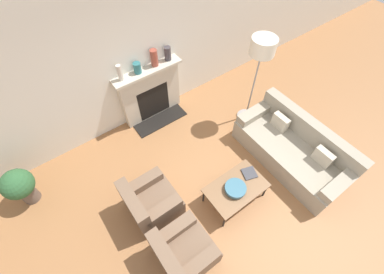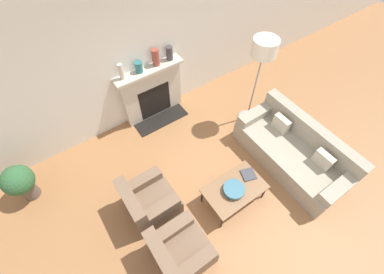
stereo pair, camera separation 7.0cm
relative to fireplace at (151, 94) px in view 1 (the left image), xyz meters
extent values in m
plane|color=#99663D|center=(-0.15, -2.60, -0.58)|extent=(18.00, 18.00, 0.00)
cube|color=silver|center=(-0.15, 0.14, 0.87)|extent=(18.00, 0.06, 2.90)
cube|color=beige|center=(0.00, 0.01, -0.01)|extent=(1.26, 0.20, 1.13)
cube|color=black|center=(0.00, -0.07, -0.17)|extent=(0.69, 0.04, 0.74)
cube|color=black|center=(0.00, -0.27, -0.57)|extent=(1.13, 0.40, 0.02)
cube|color=beige|center=(0.00, -0.02, 0.58)|extent=(1.38, 0.28, 0.05)
cube|color=#9E937F|center=(1.43, -2.53, -0.36)|extent=(0.92, 2.11, 0.43)
cube|color=#9E937F|center=(1.80, -2.53, 0.05)|extent=(0.20, 2.11, 0.40)
cube|color=#9E937F|center=(1.43, -1.59, -0.07)|extent=(0.85, 0.22, 0.16)
cube|color=#9E937F|center=(1.43, -3.48, -0.07)|extent=(0.85, 0.22, 0.16)
cube|color=#C0B49C|center=(1.57, -2.06, -0.01)|extent=(0.12, 0.32, 0.28)
cube|color=#C0B49C|center=(1.57, -3.01, -0.01)|extent=(0.12, 0.32, 0.28)
cube|color=brown|center=(-1.11, -2.80, -0.39)|extent=(0.75, 0.75, 0.38)
cube|color=brown|center=(-1.40, -2.80, 0.01)|extent=(0.18, 0.75, 0.41)
cube|color=brown|center=(-1.11, -3.09, -0.11)|extent=(0.68, 0.18, 0.17)
cube|color=brown|center=(-1.11, -2.52, -0.11)|extent=(0.68, 0.18, 0.17)
cube|color=brown|center=(-1.11, -1.88, -0.39)|extent=(0.75, 0.75, 0.38)
cube|color=brown|center=(-1.40, -1.88, 0.01)|extent=(0.18, 0.75, 0.41)
cube|color=brown|center=(-1.11, -2.17, -0.11)|extent=(0.68, 0.18, 0.17)
cube|color=brown|center=(-1.11, -1.60, -0.11)|extent=(0.68, 0.18, 0.17)
cube|color=brown|center=(0.09, -2.53, -0.18)|extent=(0.99, 0.61, 0.03)
cylinder|color=black|center=(-0.37, -2.79, -0.39)|extent=(0.03, 0.03, 0.38)
cylinder|color=black|center=(0.54, -2.79, -0.39)|extent=(0.03, 0.03, 0.38)
cylinder|color=black|center=(-0.37, -2.26, -0.39)|extent=(0.03, 0.03, 0.38)
cylinder|color=black|center=(0.54, -2.26, -0.39)|extent=(0.03, 0.03, 0.38)
cylinder|color=#38667A|center=(0.04, -2.55, -0.15)|extent=(0.12, 0.12, 0.02)
cylinder|color=#38667A|center=(0.04, -2.55, -0.11)|extent=(0.34, 0.34, 0.07)
cube|color=#38383D|center=(0.43, -2.46, -0.15)|extent=(0.28, 0.28, 0.02)
cylinder|color=gray|center=(1.56, -1.26, -0.56)|extent=(0.38, 0.38, 0.03)
cylinder|color=gray|center=(1.56, -1.26, 0.25)|extent=(0.03, 0.03, 1.60)
cylinder|color=silver|center=(1.56, -1.26, 1.16)|extent=(0.44, 0.44, 0.29)
cylinder|color=beige|center=(-0.50, 0.01, 0.76)|extent=(0.09, 0.09, 0.30)
cylinder|color=#28666B|center=(-0.17, 0.01, 0.71)|extent=(0.14, 0.14, 0.20)
cylinder|color=brown|center=(0.19, 0.01, 0.77)|extent=(0.13, 0.13, 0.32)
cylinder|color=#3D383D|center=(0.48, 0.01, 0.74)|extent=(0.13, 0.13, 0.27)
cylinder|color=brown|center=(-2.73, -0.48, -0.43)|extent=(0.26, 0.26, 0.30)
sphere|color=#2D5B33|center=(-2.73, -0.48, -0.06)|extent=(0.50, 0.50, 0.50)
camera|label=1|loc=(-1.57, -3.59, 3.63)|focal=24.00mm
camera|label=2|loc=(-1.51, -3.63, 3.63)|focal=24.00mm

